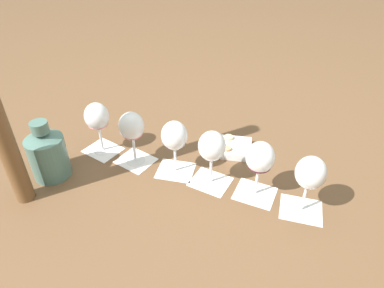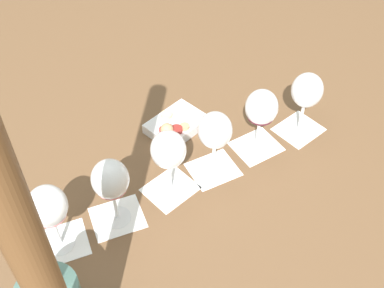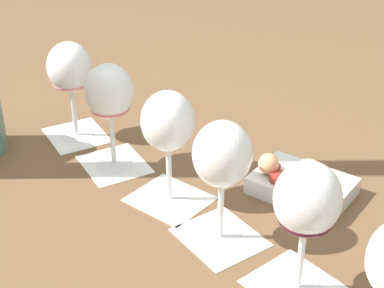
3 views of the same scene
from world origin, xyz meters
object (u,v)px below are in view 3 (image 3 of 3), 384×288
(wine_glass_0, at_px, (70,72))
(snack_dish, at_px, (299,184))
(wine_glass_1, at_px, (109,96))
(wine_glass_4, at_px, (307,205))
(wine_glass_2, at_px, (168,126))
(wine_glass_3, at_px, (222,160))

(wine_glass_0, bearing_deg, snack_dish, -15.38)
(wine_glass_1, height_order, wine_glass_4, same)
(wine_glass_4, bearing_deg, wine_glass_1, 142.45)
(wine_glass_2, relative_size, snack_dish, 1.00)
(wine_glass_3, bearing_deg, wine_glass_0, 141.07)
(wine_glass_2, height_order, wine_glass_4, same)
(wine_glass_1, xyz_separation_m, wine_glass_2, (0.12, -0.08, -0.00))
(wine_glass_1, bearing_deg, snack_dish, -4.87)
(wine_glass_2, xyz_separation_m, wine_glass_3, (0.09, -0.08, -0.00))
(wine_glass_0, bearing_deg, wine_glass_4, -38.32)
(wine_glass_1, xyz_separation_m, wine_glass_4, (0.32, -0.24, 0.00))
(wine_glass_1, relative_size, wine_glass_2, 1.00)
(wine_glass_1, height_order, snack_dish, wine_glass_1)
(wine_glass_3, bearing_deg, wine_glass_4, -36.56)
(wine_glass_3, xyz_separation_m, wine_glass_4, (0.11, -0.08, 0.00))
(wine_glass_2, distance_m, snack_dish, 0.23)
(wine_glass_2, distance_m, wine_glass_3, 0.12)
(wine_glass_0, distance_m, wine_glass_4, 0.53)
(wine_glass_3, relative_size, snack_dish, 1.00)
(wine_glass_0, height_order, snack_dish, wine_glass_0)
(snack_dish, bearing_deg, wine_glass_0, 164.62)
(wine_glass_1, distance_m, wine_glass_2, 0.14)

